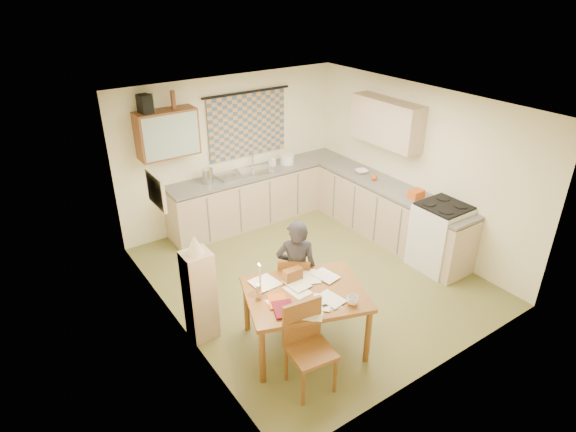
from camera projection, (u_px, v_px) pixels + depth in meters
floor at (311, 276)px, 7.00m from camera, size 4.00×4.50×0.02m
ceiling at (315, 103)px, 5.85m from camera, size 4.00×4.50×0.02m
wall_back at (232, 151)px, 8.08m from camera, size 4.00×0.02×2.50m
wall_front at (451, 276)px, 4.76m from camera, size 4.00×0.02×2.50m
wall_left at (171, 240)px, 5.41m from camera, size 0.02×4.50×2.50m
wall_right at (416, 166)px, 7.44m from camera, size 0.02×4.50×2.50m
window_blind at (247, 125)px, 8.02m from camera, size 1.45×0.03×1.05m
curtain_rod at (247, 92)px, 7.76m from camera, size 1.60×0.04×0.04m
wall_cabinet at (167, 133)px, 7.12m from camera, size 0.90×0.34×0.70m
wall_cabinet_glass at (172, 136)px, 6.99m from camera, size 0.84×0.02×0.64m
upper_cabinet_right at (386, 122)px, 7.48m from camera, size 0.34×1.30×0.70m
framed_print at (156, 190)px, 5.52m from camera, size 0.04×0.50×0.40m
print_canvas at (158, 190)px, 5.53m from camera, size 0.01×0.42×0.32m
counter_back at (261, 195)px, 8.40m from camera, size 3.30×0.62×0.92m
counter_right at (389, 213)px, 7.77m from camera, size 0.62×2.95×0.92m
stove at (440, 236)px, 7.00m from camera, size 0.65×0.65×1.01m
sink at (256, 173)px, 8.16m from camera, size 0.64×0.57×0.10m
tap at (253, 160)px, 8.23m from camera, size 0.04×0.04×0.28m
dish_rack at (228, 176)px, 7.86m from camera, size 0.39×0.34×0.06m
kettle at (207, 176)px, 7.64m from camera, size 0.23×0.23×0.24m
mixing_bowl at (287, 159)px, 8.43m from camera, size 0.27×0.27×0.16m
soap_bottle at (272, 161)px, 8.32m from camera, size 0.14×0.14×0.20m
bowl at (362, 171)px, 8.06m from camera, size 0.29×0.29×0.05m
orange_bag at (416, 194)px, 7.17m from camera, size 0.22×0.17×0.12m
fruit_orange at (374, 177)px, 7.77m from camera, size 0.10×0.10×0.10m
speaker at (145, 104)px, 6.76m from camera, size 0.18×0.22×0.26m
bottle_green at (151, 103)px, 6.81m from camera, size 0.08×0.08×0.26m
bottle_brown at (173, 100)px, 6.98m from camera, size 0.08×0.08×0.26m
dining_table at (305, 319)px, 5.53m from camera, size 1.57×1.38×0.75m
chair_far at (294, 295)px, 6.12m from camera, size 0.55×0.55×0.86m
chair_near at (310, 363)px, 5.01m from camera, size 0.49×0.49×0.97m
person at (296, 270)px, 5.87m from camera, size 0.82×0.81×1.37m
shelf_stand at (200, 295)px, 5.60m from camera, size 0.32×0.30×1.15m
lampshade at (195, 244)px, 5.29m from camera, size 0.20×0.20×0.22m
letter_rack at (293, 275)px, 5.52m from camera, size 0.22×0.11×0.16m
mug at (352, 300)px, 5.15m from camera, size 0.19×0.19×0.10m
magazine at (274, 311)px, 5.05m from camera, size 0.42×0.44×0.03m
book at (269, 302)px, 5.19m from camera, size 0.41×0.42×0.02m
orange_box at (290, 312)px, 5.02m from camera, size 0.14×0.13×0.04m
eyeglasses at (328, 305)px, 5.14m from camera, size 0.13×0.06×0.02m
candle_holder at (259, 292)px, 5.22m from camera, size 0.07×0.07×0.18m
candle at (260, 274)px, 5.17m from camera, size 0.03×0.03×0.22m
candle_flame at (259, 264)px, 5.12m from camera, size 0.02×0.02×0.02m
papers at (303, 292)px, 5.35m from camera, size 0.98×1.07×0.02m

